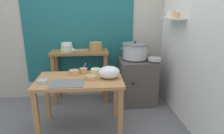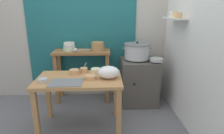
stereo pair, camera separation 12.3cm
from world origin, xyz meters
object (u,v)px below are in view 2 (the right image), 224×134
(clay_pot, at_px, (98,46))
(plastic_bag, at_px, (108,72))
(back_shelf_table, at_px, (82,63))
(ladle, at_px, (76,50))
(prep_table, at_px, (79,86))
(wide_pan, at_px, (156,60))
(serving_tray, at_px, (66,83))
(prep_bowl_2, at_px, (96,71))
(bowl_stack_enamel, at_px, (69,47))
(prep_bowl_4, at_px, (90,77))
(prep_bowl_1, at_px, (84,70))
(prep_bowl_0, at_px, (74,72))
(prep_bowl_3, at_px, (43,80))
(stove_block, at_px, (138,81))
(steamer_pot, at_px, (137,51))

(clay_pot, distance_m, plastic_bag, 0.92)
(back_shelf_table, distance_m, ladle, 0.29)
(prep_table, height_order, clay_pot, clay_pot)
(back_shelf_table, distance_m, wide_pan, 1.25)
(clay_pot, bearing_deg, serving_tray, -109.02)
(prep_bowl_2, bearing_deg, plastic_bag, -51.53)
(bowl_stack_enamel, bearing_deg, prep_bowl_4, -66.65)
(prep_bowl_1, bearing_deg, back_shelf_table, 98.10)
(back_shelf_table, height_order, ladle, ladle)
(plastic_bag, relative_size, prep_bowl_0, 2.04)
(prep_bowl_2, height_order, prep_bowl_3, prep_bowl_2)
(plastic_bag, height_order, prep_bowl_0, plastic_bag)
(wide_pan, xyz_separation_m, prep_bowl_2, (-0.95, -0.39, -0.05))
(back_shelf_table, relative_size, prep_bowl_0, 7.09)
(bowl_stack_enamel, height_order, ladle, bowl_stack_enamel)
(back_shelf_table, height_order, wide_pan, back_shelf_table)
(plastic_bag, bearing_deg, wide_pan, 37.81)
(prep_bowl_0, bearing_deg, back_shelf_table, 87.41)
(prep_table, distance_m, wide_pan, 1.31)
(stove_block, relative_size, prep_bowl_0, 5.76)
(stove_block, bearing_deg, wide_pan, -33.39)
(plastic_bag, bearing_deg, prep_bowl_2, 128.47)
(serving_tray, xyz_separation_m, wide_pan, (1.30, 0.75, 0.08))
(serving_tray, distance_m, prep_bowl_0, 0.34)
(back_shelf_table, height_order, plastic_bag, back_shelf_table)
(stove_block, relative_size, serving_tray, 1.95)
(bowl_stack_enamel, bearing_deg, prep_bowl_2, -56.33)
(back_shelf_table, height_order, clay_pot, clay_pot)
(serving_tray, bearing_deg, prep_bowl_4, 23.40)
(prep_table, xyz_separation_m, stove_block, (0.92, 0.74, -0.23))
(clay_pot, xyz_separation_m, prep_bowl_4, (-0.07, -0.92, -0.22))
(serving_tray, xyz_separation_m, prep_bowl_4, (0.29, 0.12, 0.02))
(ladle, xyz_separation_m, prep_bowl_4, (0.28, -0.81, -0.19))
(ladle, xyz_separation_m, prep_bowl_3, (-0.29, -0.89, -0.19))
(stove_block, relative_size, steamer_pot, 1.61)
(prep_bowl_3, bearing_deg, bowl_stack_enamel, 81.29)
(prep_bowl_3, relative_size, prep_bowl_4, 0.83)
(prep_bowl_0, bearing_deg, steamer_pot, 32.19)
(prep_table, relative_size, back_shelf_table, 1.15)
(clay_pot, xyz_separation_m, plastic_bag, (0.16, -0.89, -0.17))
(prep_bowl_0, bearing_deg, prep_table, -62.99)
(serving_tray, height_order, prep_bowl_4, prep_bowl_4)
(prep_bowl_3, bearing_deg, back_shelf_table, 69.79)
(prep_bowl_0, relative_size, prep_bowl_4, 0.95)
(prep_table, relative_size, prep_bowl_0, 8.12)
(bowl_stack_enamel, bearing_deg, serving_tray, -83.34)
(prep_table, xyz_separation_m, serving_tray, (-0.14, -0.17, 0.12))
(stove_block, bearing_deg, plastic_bag, -124.94)
(prep_bowl_0, distance_m, prep_bowl_1, 0.15)
(plastic_bag, relative_size, prep_bowl_3, 2.33)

